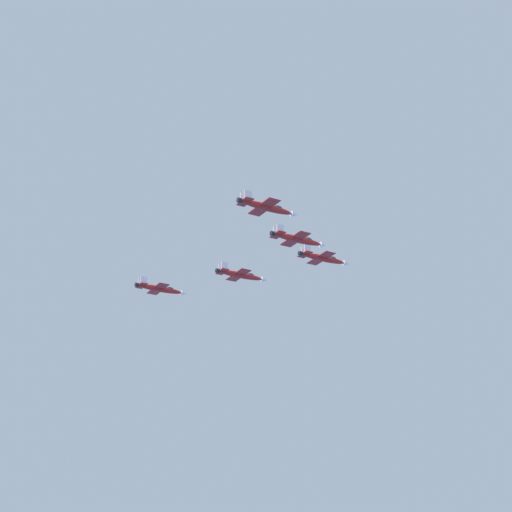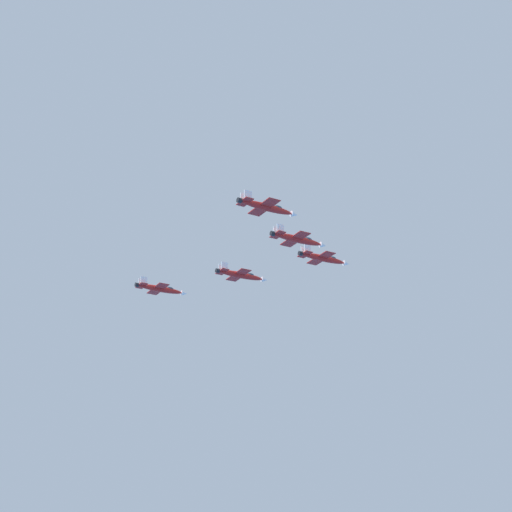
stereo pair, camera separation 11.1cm
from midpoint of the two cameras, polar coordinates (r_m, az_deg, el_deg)
The scene contains 5 objects.
jet_lead at distance 251.23m, azimuth 4.26°, elevation -0.14°, with size 16.66×10.43×3.51m.
jet_left_wingman at distance 253.49m, azimuth -0.99°, elevation -1.21°, with size 16.28×10.16×3.43m.
jet_right_wingman at distance 229.04m, azimuth 2.64°, elevation 1.08°, with size 16.55×10.37×3.49m.
jet_left_outer at distance 258.18m, azimuth -6.09°, elevation -2.08°, with size 15.95×9.96×3.36m.
jet_right_outer at distance 208.16m, azimuth 0.67°, elevation 3.11°, with size 16.15×10.17×3.41m.
Camera 1 is at (70.06, 241.58, 32.62)m, focal length 63.24 mm.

